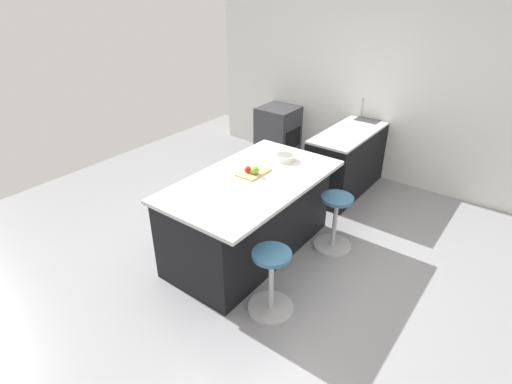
# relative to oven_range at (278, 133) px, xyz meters

# --- Properties ---
(ground_plane) EXTENTS (7.66, 7.66, 0.00)m
(ground_plane) POSITION_rel_oven_range_xyz_m (2.60, 1.56, -0.44)
(ground_plane) COLOR gray
(interior_partition_left) EXTENTS (0.12, 5.80, 2.75)m
(interior_partition_left) POSITION_rel_oven_range_xyz_m (-0.35, 1.56, 0.94)
(interior_partition_left) COLOR silver
(interior_partition_left) RESTS_ON ground_plane
(sink_cabinet) EXTENTS (2.24, 0.60, 1.19)m
(sink_cabinet) POSITION_rel_oven_range_xyz_m (-0.00, 1.47, 0.02)
(sink_cabinet) COLOR black
(sink_cabinet) RESTS_ON ground_plane
(oven_range) EXTENTS (0.60, 0.61, 0.88)m
(oven_range) POSITION_rel_oven_range_xyz_m (0.00, 0.00, 0.00)
(oven_range) COLOR #38383D
(oven_range) RESTS_ON ground_plane
(kitchen_island) EXTENTS (2.00, 1.14, 0.93)m
(kitchen_island) POSITION_rel_oven_range_xyz_m (2.43, 1.27, 0.03)
(kitchen_island) COLOR black
(kitchen_island) RESTS_ON ground_plane
(stool_by_window) EXTENTS (0.44, 0.44, 0.67)m
(stool_by_window) POSITION_rel_oven_range_xyz_m (1.80, 2.01, -0.12)
(stool_by_window) COLOR #B7B7BC
(stool_by_window) RESTS_ON ground_plane
(stool_middle) EXTENTS (0.44, 0.44, 0.67)m
(stool_middle) POSITION_rel_oven_range_xyz_m (3.06, 2.01, -0.12)
(stool_middle) COLOR #B7B7BC
(stool_middle) RESTS_ON ground_plane
(cutting_board) EXTENTS (0.36, 0.24, 0.02)m
(cutting_board) POSITION_rel_oven_range_xyz_m (2.31, 1.24, 0.50)
(cutting_board) COLOR tan
(cutting_board) RESTS_ON kitchen_island
(apple_green) EXTENTS (0.09, 0.09, 0.09)m
(apple_green) POSITION_rel_oven_range_xyz_m (2.35, 1.29, 0.56)
(apple_green) COLOR #609E2D
(apple_green) RESTS_ON cutting_board
(apple_red) EXTENTS (0.07, 0.07, 0.07)m
(apple_red) POSITION_rel_oven_range_xyz_m (2.37, 1.20, 0.55)
(apple_red) COLOR red
(apple_red) RESTS_ON cutting_board
(fruit_bowl) EXTENTS (0.23, 0.23, 0.07)m
(fruit_bowl) POSITION_rel_oven_range_xyz_m (1.82, 1.32, 0.53)
(fruit_bowl) COLOR silver
(fruit_bowl) RESTS_ON kitchen_island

